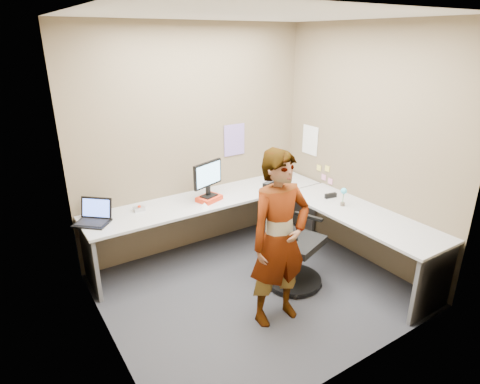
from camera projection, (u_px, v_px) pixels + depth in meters
ground at (256, 290)px, 4.29m from camera, size 3.00×3.00×0.00m
wall_back at (195, 142)px, 4.81m from camera, size 3.00×0.00×3.00m
wall_right at (365, 148)px, 4.56m from camera, size 0.00×2.70×2.70m
wall_left at (96, 203)px, 3.04m from camera, size 0.00×2.70×2.70m
ceiling at (260, 14)px, 3.31m from camera, size 3.00×3.00×0.00m
desk at (268, 218)px, 4.60m from camera, size 2.98×2.58×0.73m
paper_ream at (209, 198)px, 4.70m from camera, size 0.32×0.28×0.05m
monitor at (208, 176)px, 4.61m from camera, size 0.42×0.19×0.41m
laptop at (94, 216)px, 4.14m from camera, size 0.44×0.43×0.24m
trackball_mouse at (139, 209)px, 4.42m from camera, size 0.12×0.08×0.07m
origami at (205, 205)px, 4.50m from camera, size 0.10×0.10×0.06m
stapler at (331, 196)px, 4.78m from camera, size 0.15×0.07×0.05m
flower at (343, 194)px, 4.51m from camera, size 0.07×0.07×0.22m
calendar_purple at (234, 140)px, 5.10m from camera, size 0.30×0.01×0.40m
calendar_white at (310, 140)px, 5.29m from camera, size 0.01×0.28×0.38m
sticky_note_a at (327, 169)px, 5.13m from camera, size 0.01×0.07×0.07m
sticky_note_b at (324, 177)px, 5.21m from camera, size 0.01×0.07×0.07m
sticky_note_c at (330, 181)px, 5.13m from camera, size 0.01×0.07×0.07m
sticky_note_d at (319, 168)px, 5.25m from camera, size 0.01×0.07×0.07m
office_chair at (289, 243)px, 4.27m from camera, size 0.67×0.66×1.16m
person at (279, 240)px, 3.58m from camera, size 0.63×0.43×1.67m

